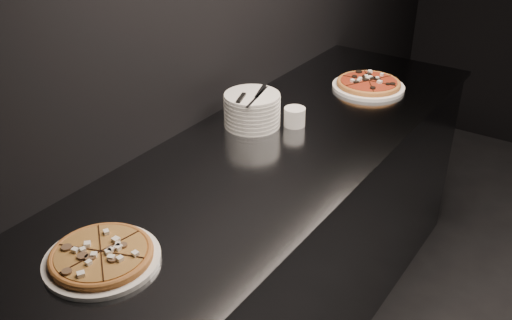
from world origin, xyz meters
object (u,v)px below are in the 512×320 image
Objects in this scene: pizza_tomato at (368,84)px; cutlery at (251,95)px; counter at (273,247)px; plate_stack at (252,110)px; pizza_mushroom at (102,256)px; ramekin at (295,116)px.

cutlery is (-0.21, -0.63, 0.11)m from pizza_tomato.
plate_stack is at bearing 147.30° from counter.
pizza_mushroom is 1.02m from ramekin.
pizza_tomato is 3.87× the size of ramekin.
cutlery reaches higher than ramekin.
plate_stack is at bearing -147.09° from ramekin.
plate_stack is 0.94× the size of cutlery.
ramekin is at bearing 100.25° from counter.
ramekin is at bearing 90.43° from pizza_mushroom.
plate_stack reaches higher than counter.
counter is at bearing -79.75° from ramekin.
ramekin is (0.13, 0.11, -0.10)m from cutlery.
ramekin reaches higher than pizza_mushroom.
plate_stack is at bearing -109.75° from pizza_tomato.
pizza_tomato is 0.68m from cutlery.
ramekin is (-0.01, 1.02, 0.02)m from pizza_mushroom.
pizza_mushroom is 1.10× the size of pizza_tomato.
counter is 28.82× the size of ramekin.
counter is 0.87m from pizza_tomato.
cutlery is 0.20m from ramekin.
ramekin is (-0.04, 0.21, 0.50)m from counter.
pizza_mushroom is 1.54m from pizza_tomato.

